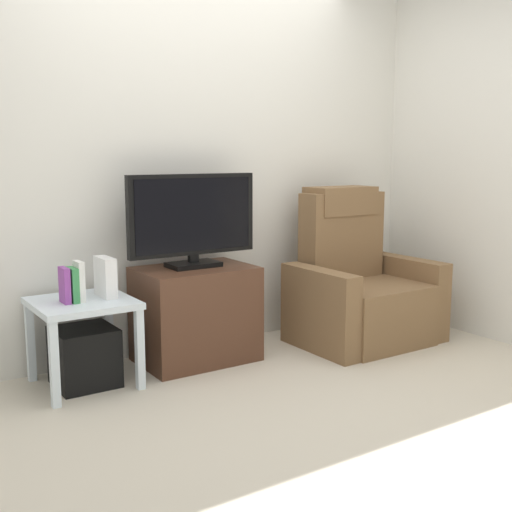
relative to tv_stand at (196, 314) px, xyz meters
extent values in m
plane|color=beige|center=(0.14, -0.82, -0.30)|extent=(6.40, 6.40, 0.00)
cube|color=silver|center=(0.14, 0.31, 1.00)|extent=(6.40, 0.06, 2.60)
cube|color=#4C2D1E|center=(0.00, 0.00, 0.00)|extent=(0.72, 0.50, 0.61)
cube|color=black|center=(0.00, -0.24, 0.12)|extent=(0.66, 0.02, 0.02)
cube|color=black|center=(0.00, -0.19, 0.16)|extent=(0.34, 0.11, 0.04)
cube|color=black|center=(0.00, 0.02, 0.32)|extent=(0.32, 0.20, 0.03)
cube|color=black|center=(0.00, 0.02, 0.36)|extent=(0.06, 0.04, 0.05)
cube|color=black|center=(0.00, 0.02, 0.63)|extent=(0.86, 0.05, 0.50)
cube|color=black|center=(0.00, 0.00, 0.63)|extent=(0.80, 0.01, 0.45)
cube|color=brown|center=(1.19, -0.29, -0.09)|extent=(0.70, 0.72, 0.42)
cube|color=brown|center=(1.19, -0.02, 0.43)|extent=(0.64, 0.20, 0.62)
cube|color=brown|center=(1.19, 0.00, 0.68)|extent=(0.50, 0.26, 0.20)
cube|color=brown|center=(0.77, -0.29, -0.02)|extent=(0.14, 0.68, 0.56)
cube|color=brown|center=(1.61, -0.29, -0.02)|extent=(0.14, 0.68, 0.56)
cube|color=silver|center=(-0.74, -0.04, 0.18)|extent=(0.54, 0.54, 0.04)
cube|color=silver|center=(-0.98, -0.28, -0.07)|extent=(0.04, 0.04, 0.46)
cube|color=silver|center=(-0.50, -0.28, -0.07)|extent=(0.04, 0.04, 0.46)
cube|color=silver|center=(-0.98, 0.20, -0.07)|extent=(0.04, 0.04, 0.46)
cube|color=silver|center=(-0.50, 0.20, -0.07)|extent=(0.04, 0.04, 0.46)
cube|color=black|center=(-0.74, -0.04, -0.14)|extent=(0.34, 0.34, 0.34)
cube|color=purple|center=(-0.84, -0.06, 0.29)|extent=(0.03, 0.12, 0.20)
cube|color=#388C4C|center=(-0.80, -0.06, 0.29)|extent=(0.04, 0.12, 0.19)
cube|color=white|center=(-0.76, -0.06, 0.31)|extent=(0.03, 0.11, 0.23)
cube|color=white|center=(-0.60, -0.03, 0.31)|extent=(0.07, 0.20, 0.23)
camera|label=1|loc=(-1.86, -3.50, 1.01)|focal=44.63mm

